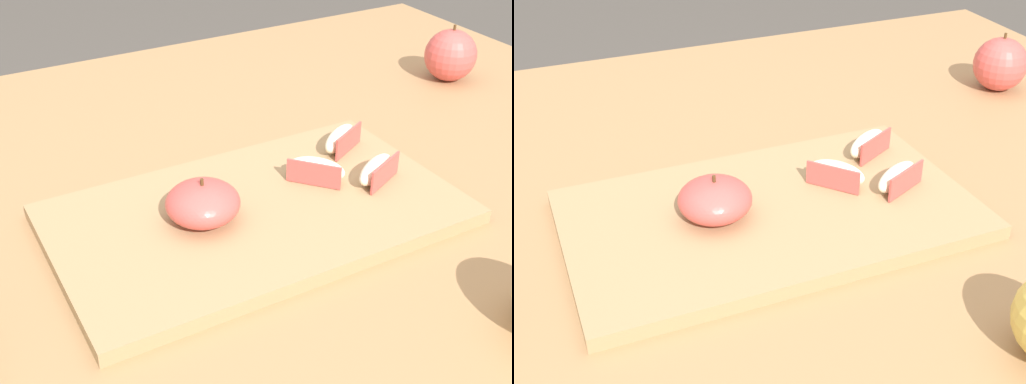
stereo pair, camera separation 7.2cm
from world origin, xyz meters
The scene contains 7 objects.
dining_table centered at (0.00, 0.00, 0.68)m, with size 1.41×0.97×0.78m.
cutting_board centered at (0.04, -0.07, 0.79)m, with size 0.43×0.25×0.02m.
apple_half_skin_up centered at (-0.02, -0.07, 0.82)m, with size 0.08×0.08×0.05m.
apple_wedge_left centered at (0.20, -0.01, 0.81)m, with size 0.07×0.05×0.03m.
apple_wedge_front centered at (0.13, -0.06, 0.81)m, with size 0.06×0.06×0.03m.
apple_wedge_back centered at (0.19, -0.09, 0.81)m, with size 0.07×0.05×0.03m.
whole_apple_pink_lady centered at (0.50, 0.13, 0.82)m, with size 0.08×0.08×0.09m.
Camera 2 is at (-0.19, -0.64, 1.19)m, focal length 47.98 mm.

